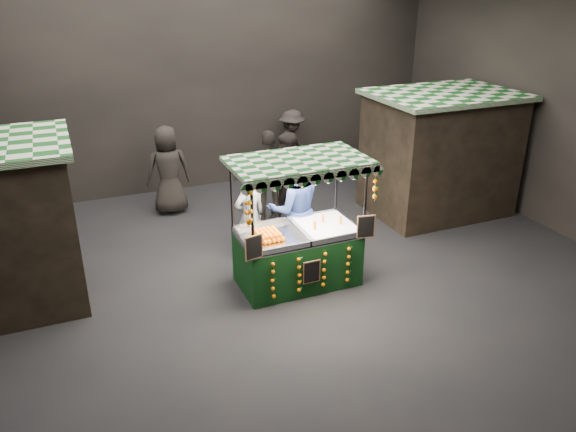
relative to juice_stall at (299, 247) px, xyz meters
name	(u,v)px	position (x,y,z in m)	size (l,w,h in m)	color
ground	(274,279)	(-0.34, 0.29, -0.68)	(12.00, 12.00, 0.00)	black
market_hall	(272,80)	(-0.34, 0.29, 2.70)	(12.10, 10.10, 5.05)	black
neighbour_stall_right	(439,153)	(4.06, 1.79, 0.63)	(3.00, 2.20, 2.60)	black
juice_stall	(299,247)	(0.00, 0.00, 0.00)	(2.26, 1.33, 2.19)	black
vendor_grey	(250,216)	(-0.44, 1.17, 0.16)	(0.68, 0.51, 1.68)	gray
vendor_blue	(294,209)	(0.26, 0.79, 0.33)	(1.07, 0.88, 2.01)	navy
shopper_0	(47,221)	(-3.79, 2.09, 0.27)	(0.76, 0.57, 1.90)	black
shopper_1	(290,179)	(0.84, 2.37, 0.29)	(1.18, 1.18, 1.93)	black
shopper_2	(270,176)	(0.53, 2.72, 0.28)	(1.19, 0.66, 1.93)	#2D2925
shopper_3	(292,146)	(1.88, 4.70, 0.23)	(1.34, 1.25, 1.81)	#2B2523
shopper_4	(168,170)	(-1.34, 3.91, 0.28)	(0.95, 0.63, 1.92)	black
shopper_5	(393,160)	(3.51, 2.69, 0.27)	(1.02, 1.84, 1.89)	black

